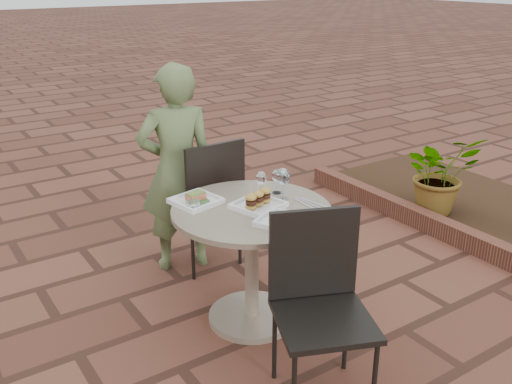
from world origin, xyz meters
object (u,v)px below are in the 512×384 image
chair_near (319,291)px  plate_sliders (258,202)px  plate_tuna (282,220)px  cafe_table (252,247)px  plate_salmon (196,200)px  chair_far (208,194)px  diner (177,170)px

chair_near → plate_sliders: (0.09, 0.65, 0.22)m
chair_near → plate_tuna: (0.08, 0.41, 0.19)m
cafe_table → plate_salmon: plate_salmon is taller
chair_far → plate_sliders: chair_far is taller
plate_salmon → plate_sliders: (0.26, -0.25, 0.02)m
cafe_table → chair_far: chair_far is taller
chair_far → plate_salmon: (-0.34, -0.48, 0.20)m
plate_salmon → plate_sliders: plate_sliders is taller
plate_salmon → plate_sliders: size_ratio=0.92×
chair_far → chair_near: 1.40m
plate_sliders → chair_near: bearing=-97.8°
cafe_table → diner: (-0.04, 0.85, 0.23)m
chair_near → plate_tuna: size_ratio=2.97×
cafe_table → chair_far: 0.73m
cafe_table → plate_tuna: 0.36m
cafe_table → plate_tuna: size_ratio=2.88×
cafe_table → chair_near: (-0.06, -0.67, 0.07)m
chair_near → plate_sliders: chair_near is taller
cafe_table → chair_far: bearing=80.5°
cafe_table → plate_salmon: size_ratio=3.19×
chair_near → plate_sliders: size_ratio=3.03×
chair_near → diner: 1.53m
diner → plate_salmon: 0.65m
cafe_table → plate_tuna: bearing=-85.2°
chair_far → plate_tuna: 1.00m
cafe_table → plate_sliders: bearing=-28.8°
plate_sliders → plate_salmon: bearing=135.3°
diner → plate_tuna: size_ratio=4.58×
cafe_table → plate_sliders: plate_sliders is taller
diner → plate_sliders: 0.88m
chair_far → plate_sliders: bearing=81.6°
cafe_table → plate_salmon: 0.42m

